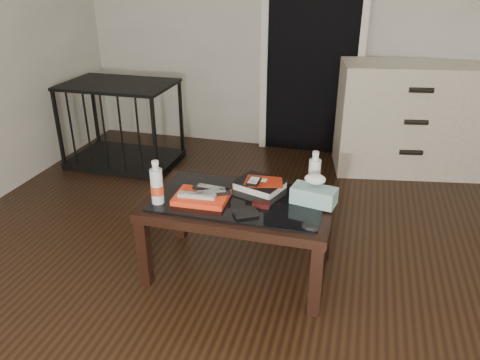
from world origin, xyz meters
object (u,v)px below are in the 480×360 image
object	(u,v)px
pet_crate	(124,138)
water_bottle_left	(157,182)
coffee_table	(239,209)
tissue_box	(314,195)
textbook	(260,185)
dresser	(413,119)
water_bottle_right	(314,172)

from	to	relation	value
pet_crate	water_bottle_left	distance (m)	1.77
coffee_table	tissue_box	xyz separation A→B (m)	(0.39, 0.05, 0.11)
coffee_table	water_bottle_left	xyz separation A→B (m)	(-0.40, -0.15, 0.18)
tissue_box	water_bottle_left	bearing A→B (deg)	-154.34
pet_crate	textbook	distance (m)	1.86
dresser	textbook	bearing A→B (deg)	-129.14
textbook	tissue_box	size ratio (longest dim) A/B	1.09
coffee_table	pet_crate	distance (m)	1.89
water_bottle_left	textbook	bearing A→B (deg)	32.15
pet_crate	water_bottle_left	size ratio (longest dim) A/B	3.81
dresser	water_bottle_left	bearing A→B (deg)	-135.67
dresser	tissue_box	world-z (taller)	dresser
water_bottle_left	water_bottle_right	distance (m)	0.85
pet_crate	tissue_box	xyz separation A→B (m)	(1.78, -1.22, 0.28)
coffee_table	dresser	size ratio (longest dim) A/B	0.79
pet_crate	water_bottle_right	bearing A→B (deg)	-30.97
pet_crate	tissue_box	world-z (taller)	pet_crate
coffee_table	water_bottle_left	size ratio (longest dim) A/B	4.20
dresser	water_bottle_right	distance (m)	1.71
dresser	tissue_box	size ratio (longest dim) A/B	5.51
pet_crate	coffee_table	bearing A→B (deg)	-41.90
dresser	tissue_box	xyz separation A→B (m)	(-0.61, -1.73, 0.06)
coffee_table	pet_crate	bearing A→B (deg)	137.42
pet_crate	water_bottle_right	world-z (taller)	pet_crate
coffee_table	tissue_box	bearing A→B (deg)	7.62
coffee_table	water_bottle_right	bearing A→B (deg)	26.89
textbook	water_bottle_right	size ratio (longest dim) A/B	1.05
dresser	water_bottle_right	size ratio (longest dim) A/B	5.32
pet_crate	water_bottle_right	xyz separation A→B (m)	(1.76, -1.08, 0.35)
dresser	water_bottle_left	world-z (taller)	dresser
coffee_table	water_bottle_left	world-z (taller)	water_bottle_left
water_bottle_left	water_bottle_right	size ratio (longest dim) A/B	1.00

